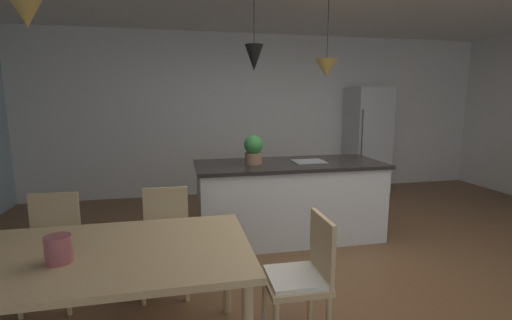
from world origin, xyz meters
name	(u,v)px	position (x,y,z in m)	size (l,w,h in m)	color
ground_plane	(350,277)	(0.00, 0.00, -0.02)	(10.00, 8.40, 0.04)	brown
wall_back_kitchen	(267,115)	(0.00, 3.26, 1.35)	(10.00, 0.12, 2.70)	silver
dining_table	(79,264)	(-2.10, -0.76, 0.69)	(1.96, 1.01, 0.75)	tan
chair_kitchen_end	(303,275)	(-0.75, -0.76, 0.47)	(0.41, 0.41, 0.87)	tan
chair_far_left	(51,246)	(-2.54, 0.12, 0.47)	(0.42, 0.42, 0.87)	tan
chair_far_right	(166,237)	(-1.65, 0.12, 0.47)	(0.42, 0.42, 0.87)	tan
kitchen_island	(289,199)	(-0.28, 1.03, 0.46)	(2.15, 0.88, 0.91)	silver
refrigerator	(367,140)	(1.72, 2.86, 0.91)	(0.64, 0.67, 1.82)	#B2B5B7
pendant_over_table	(26,7)	(-2.27, -0.67, 2.10)	(0.22, 0.22, 0.71)	black
pendant_over_island_main	(254,58)	(-0.70, 1.03, 2.06)	(0.20, 0.20, 0.78)	black
pendant_over_island_aux	(327,68)	(0.14, 1.03, 1.97)	(0.26, 0.26, 0.83)	black
potted_plant_on_island	(254,149)	(-0.71, 1.03, 1.07)	(0.21, 0.21, 0.33)	#8C664C
vase_on_dining_table	(58,249)	(-2.17, -0.86, 0.83)	(0.14, 0.14, 0.15)	#994C51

